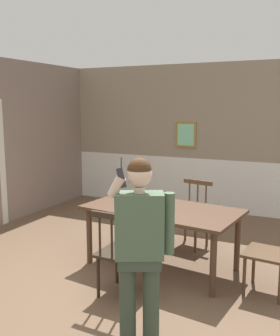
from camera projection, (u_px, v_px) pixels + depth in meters
name	position (u px, v px, depth m)	size (l,w,h in m)	color
ground_plane	(103.00, 290.00, 4.22)	(8.19, 8.19, 0.00)	brown
room_back_partition	(203.00, 141.00, 7.33)	(5.59, 0.17, 2.77)	gray
dining_table	(162.00, 214.00, 4.73)	(1.97, 1.19, 0.76)	#4C3323
chair_near_window	(192.00, 215.00, 5.50)	(0.52, 0.52, 0.93)	#513823
chair_by_doorway	(271.00, 251.00, 4.07)	(0.50, 0.50, 1.01)	#513823
chair_at_table_head	(121.00, 252.00, 4.03)	(0.49, 0.49, 0.94)	#2D2319
person_figure	(140.00, 241.00, 3.16)	(0.50, 0.37, 1.59)	#3A493A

